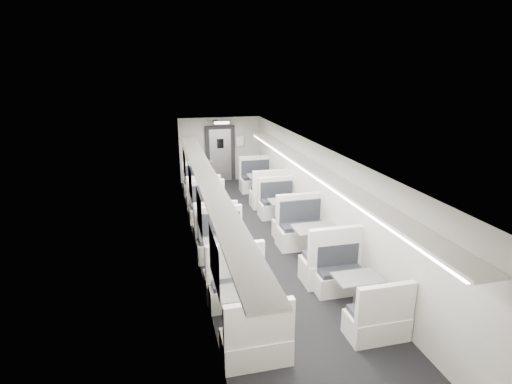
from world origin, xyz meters
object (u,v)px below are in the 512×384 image
booth_right_b (286,213)px  booth_right_d (356,294)px  booth_left_d (245,309)px  booth_right_a (262,186)px  booth_left_b (211,218)px  vestibule_door (220,154)px  booth_right_c (315,244)px  booth_left_c (226,258)px  booth_left_a (201,190)px  passenger (210,183)px  exit_sign (222,123)px

booth_right_b → booth_right_d: booth_right_b is taller
booth_left_d → booth_right_a: booth_right_a is taller
booth_left_b → vestibule_door: (1.00, 4.80, 0.66)m
booth_left_d → vestibule_door: 9.13m
booth_left_b → booth_right_b: 2.01m
vestibule_door → booth_right_d: bearing=-83.7°
booth_left_d → booth_right_b: booth_right_b is taller
booth_left_b → booth_right_c: size_ratio=0.90×
booth_left_b → booth_left_d: 4.25m
booth_left_c → booth_right_d: 2.71m
booth_left_a → booth_right_a: 2.00m
booth_left_b → passenger: (0.27, 2.11, 0.34)m
booth_right_b → booth_left_b: bearing=175.9°
booth_left_a → booth_right_a: booth_right_a is taller
booth_left_a → booth_left_b: 2.54m
booth_left_c → vestibule_door: (1.00, 7.20, 0.65)m
booth_right_d → passenger: bearing=105.3°
booth_left_d → booth_right_c: size_ratio=0.87×
passenger → vestibule_door: bearing=77.9°
booth_left_a → passenger: passenger is taller
booth_left_d → vestibule_door: size_ratio=0.97×
booth_left_c → booth_right_b: booth_left_c is taller
booth_left_b → booth_right_d: (2.00, -4.23, -0.03)m
booth_left_b → booth_right_d: size_ratio=1.09×
booth_right_d → booth_left_d: bearing=-179.3°
booth_right_b → booth_right_d: (0.00, -4.08, -0.03)m
booth_left_c → booth_right_a: (2.00, 4.82, 0.01)m
booth_right_b → passenger: passenger is taller
booth_right_a → booth_left_b: bearing=-129.6°
passenger → booth_right_b: bearing=-49.3°
booth_left_a → exit_sign: size_ratio=3.33×
booth_left_b → passenger: 2.15m
booth_right_c → vestibule_door: 7.17m
booth_right_d → passenger: (-1.73, 6.34, 0.37)m
booth_left_b → vestibule_door: 4.94m
booth_left_a → booth_right_d: booth_left_a is taller
booth_right_c → exit_sign: size_ratio=3.79×
booth_left_b → exit_sign: size_ratio=3.41×
exit_sign → booth_left_b: bearing=-103.1°
booth_left_b → vestibule_door: size_ratio=1.01×
booth_left_d → booth_left_b: bearing=90.0°
booth_left_a → booth_left_d: 6.80m
booth_left_a → booth_left_b: booth_left_b is taller
vestibule_door → booth_right_a: bearing=-67.2°
booth_right_b → passenger: bearing=127.5°
booth_left_a → exit_sign: exit_sign is taller
booth_left_b → booth_left_c: 2.40m
booth_left_a → booth_right_c: booth_right_c is taller
booth_left_d → booth_right_c: 2.81m
booth_left_b → exit_sign: 4.81m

